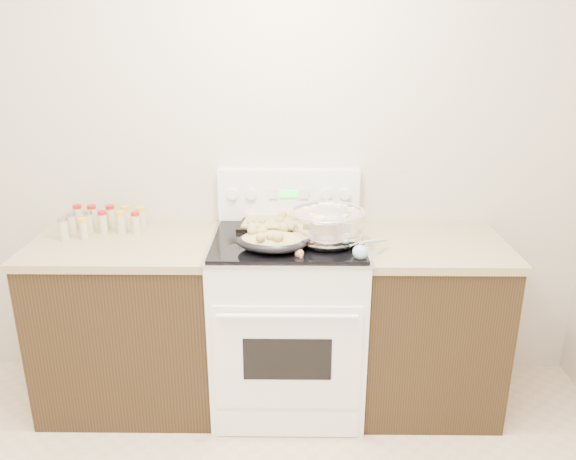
{
  "coord_description": "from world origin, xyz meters",
  "views": [
    {
      "loc": [
        0.38,
        -1.22,
        1.9
      ],
      "look_at": [
        0.35,
        1.37,
        1.0
      ],
      "focal_mm": 35.0,
      "sensor_mm": 36.0,
      "label": 1
    }
  ],
  "objects": [
    {
      "name": "spice_jars",
      "position": [
        -0.63,
        1.57,
        0.98
      ],
      "size": [
        0.39,
        0.24,
        0.13
      ],
      "color": "#BFB28C",
      "rests_on": "counter_left"
    },
    {
      "name": "room_shell",
      "position": [
        0.0,
        0.0,
        1.7
      ],
      "size": [
        4.1,
        3.6,
        2.75
      ],
      "color": "beige",
      "rests_on": "ground"
    },
    {
      "name": "counter_right",
      "position": [
        1.08,
        1.43,
        0.46
      ],
      "size": [
        0.73,
        0.67,
        0.92
      ],
      "color": "black",
      "rests_on": "ground"
    },
    {
      "name": "baking_sheet",
      "position": [
        0.32,
        1.61,
        0.96
      ],
      "size": [
        0.47,
        0.35,
        0.06
      ],
      "color": "black",
      "rests_on": "kitchen_range"
    },
    {
      "name": "kitchen_range",
      "position": [
        0.35,
        1.42,
        0.49
      ],
      "size": [
        0.78,
        0.73,
        1.22
      ],
      "color": "white",
      "rests_on": "ground"
    },
    {
      "name": "blue_ladle",
      "position": [
        0.69,
        1.17,
        0.97
      ],
      "size": [
        0.18,
        0.21,
        0.09
      ],
      "color": "#84B6C5",
      "rests_on": "kitchen_range"
    },
    {
      "name": "roasting_pan",
      "position": [
        0.27,
        1.24,
        0.99
      ],
      "size": [
        0.36,
        0.27,
        0.12
      ],
      "color": "black",
      "rests_on": "kitchen_range"
    },
    {
      "name": "counter_left",
      "position": [
        -0.48,
        1.43,
        0.46
      ],
      "size": [
        0.93,
        0.67,
        0.92
      ],
      "color": "black",
      "rests_on": "ground"
    },
    {
      "name": "mixing_bowl",
      "position": [
        0.54,
        1.34,
        1.03
      ],
      "size": [
        0.41,
        0.41,
        0.21
      ],
      "color": "silver",
      "rests_on": "kitchen_range"
    },
    {
      "name": "wooden_spoon",
      "position": [
        0.4,
        1.21,
        0.95
      ],
      "size": [
        0.04,
        0.29,
        0.04
      ],
      "color": "#AE754F",
      "rests_on": "kitchen_range"
    }
  ]
}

